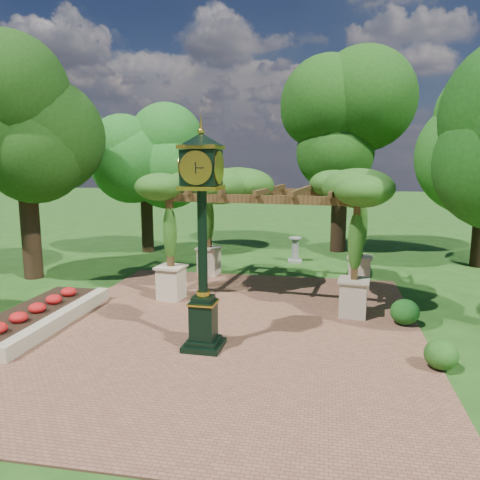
# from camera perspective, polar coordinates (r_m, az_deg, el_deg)

# --- Properties ---
(ground) EXTENTS (120.00, 120.00, 0.00)m
(ground) POSITION_cam_1_polar(r_m,az_deg,el_deg) (11.78, -2.25, -12.67)
(ground) COLOR #1E4714
(ground) RESTS_ON ground
(brick_plaza) EXTENTS (10.00, 12.00, 0.04)m
(brick_plaza) POSITION_cam_1_polar(r_m,az_deg,el_deg) (12.68, -1.24, -10.90)
(brick_plaza) COLOR brown
(brick_plaza) RESTS_ON ground
(border_wall) EXTENTS (0.35, 5.00, 0.40)m
(border_wall) POSITION_cam_1_polar(r_m,az_deg,el_deg) (13.83, -20.96, -9.00)
(border_wall) COLOR #C6B793
(border_wall) RESTS_ON ground
(flower_bed) EXTENTS (1.50, 5.00, 0.36)m
(flower_bed) POSITION_cam_1_polar(r_m,az_deg,el_deg) (14.31, -24.07, -8.66)
(flower_bed) COLOR red
(flower_bed) RESTS_ON ground
(pedestal_clock) EXTENTS (1.05, 1.05, 5.15)m
(pedestal_clock) POSITION_cam_1_polar(r_m,az_deg,el_deg) (10.74, -4.64, 2.14)
(pedestal_clock) COLOR black
(pedestal_clock) RESTS_ON brick_plaza
(pergola) EXTENTS (7.09, 4.91, 4.19)m
(pergola) POSITION_cam_1_polar(r_m,az_deg,el_deg) (15.52, 3.80, 5.81)
(pergola) COLOR beige
(pergola) RESTS_ON brick_plaza
(sundial) EXTENTS (0.65, 0.65, 1.11)m
(sundial) POSITION_cam_1_polar(r_m,az_deg,el_deg) (20.94, 6.74, -1.35)
(sundial) COLOR gray
(sundial) RESTS_ON ground
(shrub_front) EXTENTS (0.82, 0.82, 0.65)m
(shrub_front) POSITION_cam_1_polar(r_m,az_deg,el_deg) (11.21, 23.32, -12.69)
(shrub_front) COLOR #225117
(shrub_front) RESTS_ON brick_plaza
(shrub_mid) EXTENTS (0.85, 0.85, 0.70)m
(shrub_mid) POSITION_cam_1_polar(r_m,az_deg,el_deg) (13.69, 19.46, -8.26)
(shrub_mid) COLOR #1A5317
(shrub_mid) RESTS_ON brick_plaza
(shrub_back) EXTENTS (1.13, 1.13, 0.82)m
(shrub_back) POSITION_cam_1_polar(r_m,az_deg,el_deg) (17.58, 14.39, -3.87)
(shrub_back) COLOR #2A5719
(shrub_back) RESTS_ON brick_plaza
(tree_west_near) EXTENTS (4.08, 4.08, 8.31)m
(tree_west_near) POSITION_cam_1_polar(r_m,az_deg,el_deg) (19.32, -24.96, 12.41)
(tree_west_near) COLOR #352215
(tree_west_near) RESTS_ON ground
(tree_west_far) EXTENTS (3.70, 3.70, 6.46)m
(tree_west_far) POSITION_cam_1_polar(r_m,az_deg,el_deg) (23.19, -11.48, 9.40)
(tree_west_far) COLOR black
(tree_west_far) RESTS_ON ground
(tree_north) EXTENTS (4.39, 4.39, 8.73)m
(tree_north) POSITION_cam_1_polar(r_m,az_deg,el_deg) (23.45, 12.32, 13.16)
(tree_north) COLOR black
(tree_north) RESTS_ON ground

